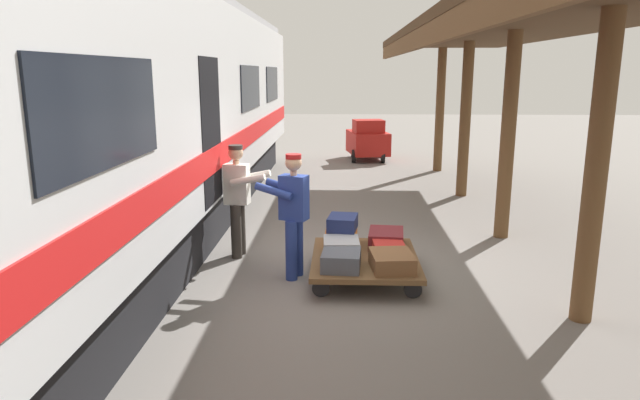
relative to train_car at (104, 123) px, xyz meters
The scene contains 14 objects.
ground_plane 4.10m from the train_car, behind, with size 60.00×60.00×0.00m, color slate.
platform_canopy 6.08m from the train_car, behind, with size 3.20×17.30×3.56m.
train_car is the anchor object (origin of this frame).
luggage_cart 4.07m from the train_car, behind, with size 1.43×1.77×0.30m.
suitcase_brown_leather 4.37m from the train_car, 167.56° to the left, with size 0.52×0.62×0.21m, color brown.
suitcase_maroon_trunk 4.28m from the train_car, behind, with size 0.49×0.63×0.23m, color maroon.
suitcase_red_plastic 4.30m from the train_car, behind, with size 0.41×0.54×0.20m, color #AD231E.
suitcase_slate_roller 3.79m from the train_car, 165.22° to the left, with size 0.48×0.55×0.23m, color #4C515B.
suitcase_gray_aluminum 3.71m from the train_car, behind, with size 0.48×0.52×0.24m, color #9EA0A5.
suitcase_orange_carryall 3.69m from the train_car, behind, with size 0.45×0.63×0.24m, color #CC6B23.
suitcase_navy_fabric 3.61m from the train_car, behind, with size 0.40×0.50×0.20m, color navy.
porter_in_overalls 2.91m from the train_car, behind, with size 0.73×0.57×1.70m.
porter_by_door 2.14m from the train_car, 165.13° to the right, with size 0.70×0.48×1.70m.
baggage_tug 11.07m from the train_car, 112.08° to the right, with size 1.38×1.87×1.30m.
Camera 1 is at (0.25, 7.72, 2.76)m, focal length 31.67 mm.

